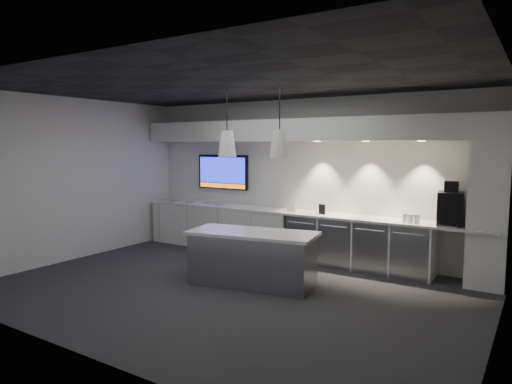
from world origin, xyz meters
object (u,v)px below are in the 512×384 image
Objects in this scene: wall_tv at (223,172)px; coffee_machine at (451,207)px; bin at (205,257)px; island at (252,258)px.

coffee_machine is (4.56, -0.25, -0.38)m from wall_tv.
bin is 4.02m from coffee_machine.
wall_tv is at bearing 169.79° from coffee_machine.
coffee_machine is at bearing 24.47° from bin.
bin is 0.72× the size of coffee_machine.
coffee_machine reaches higher than island.
coffee_machine is (2.49, 1.79, 0.76)m from island.
island is 3.16m from coffee_machine.
wall_tv is 0.61× the size of island.
island is 3.04× the size of coffee_machine.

